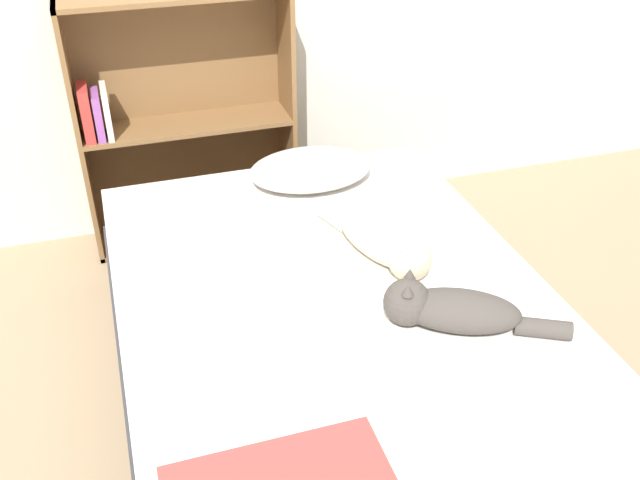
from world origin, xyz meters
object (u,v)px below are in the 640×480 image
object	(u,v)px
bed	(332,346)
cat_dark	(448,309)
bookshelf	(180,119)
cat_light	(385,244)
pillow	(311,169)

from	to	relation	value
bed	cat_dark	world-z (taller)	cat_dark
bookshelf	cat_light	bearing A→B (deg)	-66.43
pillow	cat_light	bearing A→B (deg)	-83.35
cat_dark	cat_light	bearing A→B (deg)	-55.51
bed	cat_dark	size ratio (longest dim) A/B	3.67
pillow	bookshelf	world-z (taller)	bookshelf
cat_dark	bookshelf	size ratio (longest dim) A/B	0.45
pillow	bookshelf	bearing A→B (deg)	128.41
bed	bookshelf	distance (m)	1.32
cat_dark	bookshelf	bearing A→B (deg)	-42.83
bookshelf	cat_dark	bearing A→B (deg)	-70.18
cat_dark	bed	bearing A→B (deg)	-18.26
pillow	cat_dark	world-z (taller)	cat_dark
pillow	cat_dark	bearing A→B (deg)	-83.16
cat_light	bookshelf	xyz separation A→B (m)	(-0.50, 1.14, 0.04)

